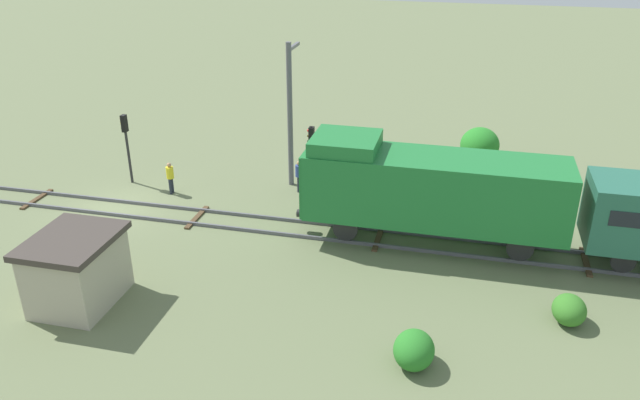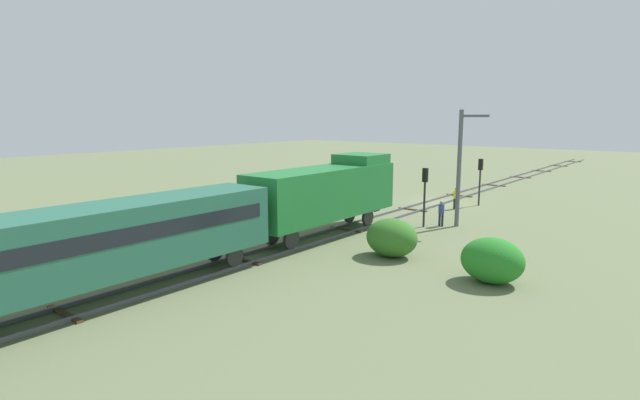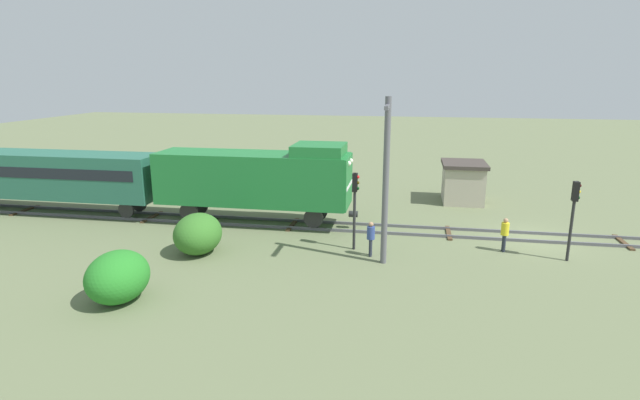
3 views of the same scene
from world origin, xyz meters
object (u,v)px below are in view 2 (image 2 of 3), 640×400
object	(u,v)px
passenger_car_leading	(116,237)
catenary_mast	(460,165)
locomotive	(326,191)
relay_hut	(345,182)
traffic_signal_mid	(425,186)
traffic_signal_near	(480,173)
worker_by_signal	(441,211)
worker_near_track	(456,196)

from	to	relation	value
passenger_car_leading	catenary_mast	bearing A→B (deg)	-103.60
locomotive	catenary_mast	bearing A→B (deg)	-123.70
relay_hut	traffic_signal_mid	bearing A→B (deg)	150.35
passenger_car_leading	relay_hut	xyz separation A→B (m)	(7.50, -25.60, -1.13)
traffic_signal_near	traffic_signal_mid	xyz separation A→B (m)	(-0.20, 10.03, 0.05)
worker_by_signal	relay_hut	xyz separation A→B (m)	(11.70, -5.32, 0.40)
worker_by_signal	catenary_mast	world-z (taller)	catenary_mast
passenger_car_leading	relay_hut	distance (m)	26.70
locomotive	traffic_signal_near	world-z (taller)	locomotive
locomotive	catenary_mast	world-z (taller)	catenary_mast
worker_near_track	catenary_mast	world-z (taller)	catenary_mast
locomotive	traffic_signal_mid	distance (m)	6.94
locomotive	passenger_car_leading	distance (m)	13.34
worker_by_signal	traffic_signal_mid	bearing A→B (deg)	-43.89
worker_by_signal	traffic_signal_near	bearing A→B (deg)	-175.39
worker_near_track	traffic_signal_near	bearing A→B (deg)	69.52
traffic_signal_near	worker_by_signal	xyz separation A→B (m)	(-1.00, 9.15, -1.66)
traffic_signal_mid	worker_near_track	distance (m)	7.55
passenger_car_leading	catenary_mast	size ratio (longest dim) A/B	1.85
passenger_car_leading	worker_near_track	world-z (taller)	passenger_car_leading
traffic_signal_mid	catenary_mast	xyz separation A→B (m)	(-1.66, -1.54, 1.34)
locomotive	relay_hut	world-z (taller)	locomotive
passenger_car_leading	traffic_signal_near	size ratio (longest dim) A/B	3.69
passenger_car_leading	worker_by_signal	xyz separation A→B (m)	(-4.20, -20.27, -1.53)
relay_hut	passenger_car_leading	bearing A→B (deg)	106.33
traffic_signal_mid	worker_near_track	xyz separation A→B (m)	(1.00, -7.29, -1.70)
passenger_car_leading	catenary_mast	xyz separation A→B (m)	(-5.06, -20.93, 1.51)
worker_near_track	worker_by_signal	xyz separation A→B (m)	(-1.80, 6.41, 0.00)
passenger_car_leading	traffic_signal_mid	distance (m)	19.69
worker_by_signal	catenary_mast	xyz separation A→B (m)	(-0.86, -0.66, 3.04)
worker_near_track	relay_hut	world-z (taller)	relay_hut
worker_near_track	locomotive	bearing A→B (deg)	-104.39
catenary_mast	traffic_signal_mid	bearing A→B (deg)	42.77
worker_by_signal	relay_hut	bearing A→B (deg)	-116.09
traffic_signal_mid	worker_near_track	size ratio (longest dim) A/B	2.27
traffic_signal_near	traffic_signal_mid	world-z (taller)	traffic_signal_mid
traffic_signal_mid	catenary_mast	distance (m)	2.63
worker_near_track	relay_hut	distance (m)	9.97
worker_by_signal	worker_near_track	bearing A→B (deg)	-165.94
locomotive	worker_by_signal	size ratio (longest dim) A/B	6.82
traffic_signal_near	worker_by_signal	distance (m)	9.35
traffic_signal_near	relay_hut	world-z (taller)	traffic_signal_near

